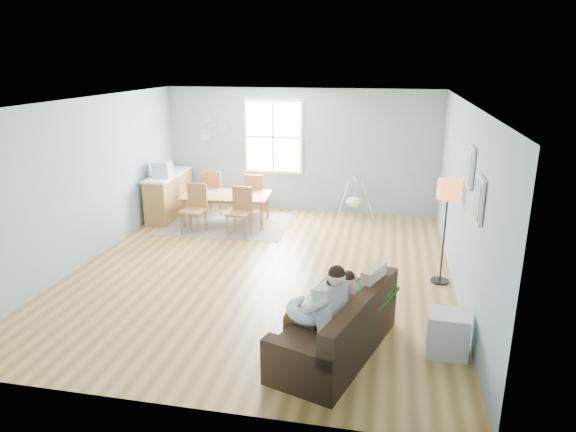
% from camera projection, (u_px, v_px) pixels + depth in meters
% --- Properties ---
extents(room, '(8.40, 9.40, 3.90)m').
position_uv_depth(room, '(260.00, 120.00, 7.66)').
color(room, olive).
extents(window, '(1.32, 0.08, 1.62)m').
position_uv_depth(window, '(273.00, 137.00, 11.24)').
color(window, white).
rests_on(window, room).
extents(pictures, '(0.05, 1.34, 0.74)m').
position_uv_depth(pictures, '(474.00, 182.00, 6.28)').
color(pictures, white).
rests_on(pictures, room).
extents(wall_plates, '(0.67, 0.02, 0.66)m').
position_uv_depth(wall_plates, '(212.00, 127.00, 11.46)').
color(wall_plates, '#9DB1BC').
rests_on(wall_plates, room).
extents(sofa, '(1.39, 2.10, 0.79)m').
position_uv_depth(sofa, '(339.00, 332.00, 5.94)').
color(sofa, black).
rests_on(sofa, room).
extents(green_throw, '(1.10, 1.02, 0.04)m').
position_uv_depth(green_throw, '(355.00, 292.00, 6.44)').
color(green_throw, '#145A24').
rests_on(green_throw, sofa).
extents(beige_pillow, '(0.30, 0.47, 0.46)m').
position_uv_depth(beige_pillow, '(373.00, 285.00, 6.14)').
color(beige_pillow, '#C1AF93').
rests_on(beige_pillow, sofa).
extents(father, '(0.90, 0.64, 1.23)m').
position_uv_depth(father, '(320.00, 309.00, 5.65)').
color(father, '#999A9C').
rests_on(father, sofa).
extents(nursing_pillow, '(0.68, 0.67, 0.21)m').
position_uv_depth(nursing_pillow, '(308.00, 310.00, 5.73)').
color(nursing_pillow, silver).
rests_on(nursing_pillow, father).
extents(infant, '(0.15, 0.35, 0.13)m').
position_uv_depth(infant, '(309.00, 303.00, 5.74)').
color(infant, white).
rests_on(infant, nursing_pillow).
extents(toddler, '(0.52, 0.38, 0.77)m').
position_uv_depth(toddler, '(341.00, 294.00, 6.01)').
color(toddler, white).
rests_on(toddler, sofa).
extents(floor_lamp, '(0.33, 0.33, 1.62)m').
position_uv_depth(floor_lamp, '(448.00, 198.00, 7.52)').
color(floor_lamp, black).
rests_on(floor_lamp, room).
extents(storage_cube, '(0.47, 0.42, 0.52)m').
position_uv_depth(storage_cube, '(446.00, 333.00, 5.94)').
color(storage_cube, silver).
rests_on(storage_cube, room).
extents(rug, '(2.61, 2.02, 0.01)m').
position_uv_depth(rug, '(227.00, 223.00, 10.70)').
color(rug, gray).
rests_on(rug, room).
extents(dining_table, '(1.85, 1.14, 0.62)m').
position_uv_depth(dining_table, '(226.00, 209.00, 10.61)').
color(dining_table, brown).
rests_on(dining_table, rug).
extents(chair_sw, '(0.48, 0.48, 0.97)m').
position_uv_depth(chair_sw, '(195.00, 205.00, 10.02)').
color(chair_sw, '#945B33').
rests_on(chair_sw, rug).
extents(chair_se, '(0.47, 0.47, 0.94)m').
position_uv_depth(chair_se, '(241.00, 208.00, 9.88)').
color(chair_se, '#945B33').
rests_on(chair_se, rug).
extents(chair_nw, '(0.45, 0.45, 0.99)m').
position_uv_depth(chair_nw, '(214.00, 189.00, 11.20)').
color(chair_nw, '#945B33').
rests_on(chair_nw, rug).
extents(chair_ne, '(0.46, 0.46, 0.94)m').
position_uv_depth(chair_ne, '(255.00, 192.00, 11.07)').
color(chair_ne, '#945B33').
rests_on(chair_ne, rug).
extents(counter, '(0.55, 1.70, 0.94)m').
position_uv_depth(counter, '(169.00, 195.00, 11.08)').
color(counter, brown).
rests_on(counter, room).
extents(monitor, '(0.37, 0.36, 0.33)m').
position_uv_depth(monitor, '(162.00, 169.00, 10.59)').
color(monitor, '#BABABF').
rests_on(monitor, counter).
extents(baby_swing, '(0.96, 0.98, 0.86)m').
position_uv_depth(baby_swing, '(354.00, 201.00, 10.93)').
color(baby_swing, '#BABABF').
rests_on(baby_swing, room).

